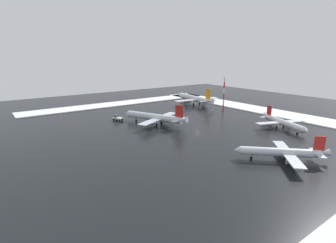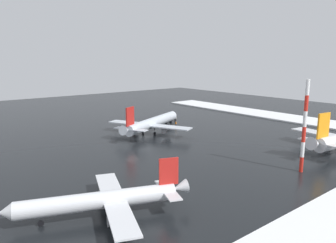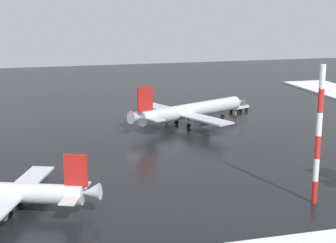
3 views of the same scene
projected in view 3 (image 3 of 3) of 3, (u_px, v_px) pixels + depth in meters
name	position (u px, v px, depth m)	size (l,w,h in m)	color
ground_plane	(134.00, 144.00, 93.41)	(240.00, 240.00, 0.00)	black
airplane_far_rear	(189.00, 111.00, 106.88)	(29.32, 24.90, 9.23)	silver
airplane_foreground_jet	(2.00, 192.00, 62.82)	(24.59, 20.81, 7.61)	silver
pushback_tug	(240.00, 106.00, 120.63)	(5.10, 3.90, 2.50)	silver
ground_crew_near_tug	(167.00, 118.00, 109.26)	(0.36, 0.36, 1.71)	black
ground_crew_mid_apron	(236.00, 115.00, 112.84)	(0.36, 0.36, 1.71)	black
antenna_mast	(318.00, 136.00, 64.01)	(0.70, 0.70, 17.84)	red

